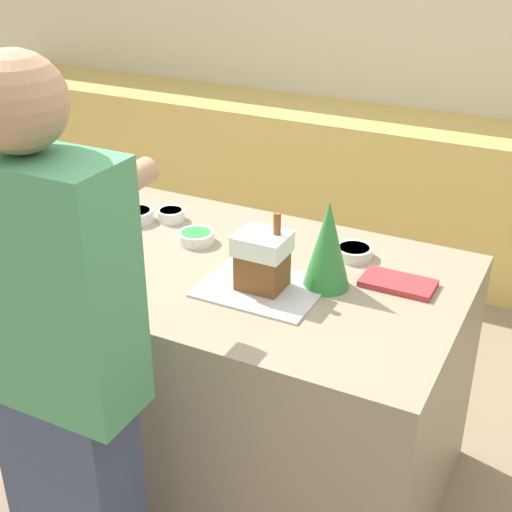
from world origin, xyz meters
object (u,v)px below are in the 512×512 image
at_px(candy_bowl_behind_tray, 354,252).
at_px(candy_bowl_far_left, 196,237).
at_px(candy_bowl_front_corner, 171,215).
at_px(candy_bowl_near_tray_right, 136,215).
at_px(decorative_tree, 328,245).
at_px(gingerbread_house, 262,259).
at_px(cookbook, 398,283).
at_px(baking_tray, 262,287).
at_px(person, 60,376).

bearing_deg(candy_bowl_behind_tray, candy_bowl_far_left, -165.14).
relative_size(candy_bowl_behind_tray, candy_bowl_front_corner, 1.24).
bearing_deg(candy_bowl_near_tray_right, decorative_tree, -9.76).
bearing_deg(candy_bowl_front_corner, gingerbread_house, -30.09).
distance_m(decorative_tree, candy_bowl_front_corner, 0.78).
xyz_separation_m(decorative_tree, cookbook, (0.21, 0.11, -0.14)).
height_order(baking_tray, cookbook, cookbook).
xyz_separation_m(baking_tray, decorative_tree, (0.18, 0.11, 0.15)).
relative_size(decorative_tree, candy_bowl_front_corner, 2.81).
bearing_deg(candy_bowl_near_tray_right, baking_tray, -20.83).
distance_m(gingerbread_house, person, 0.73).
relative_size(gingerbread_house, candy_bowl_behind_tray, 1.95).
xyz_separation_m(gingerbread_house, person, (-0.26, -0.68, -0.10)).
bearing_deg(candy_bowl_behind_tray, cookbook, -33.06).
bearing_deg(candy_bowl_far_left, decorative_tree, -9.10).
bearing_deg(candy_bowl_near_tray_right, candy_bowl_far_left, -10.92).
distance_m(candy_bowl_front_corner, candy_bowl_near_tray_right, 0.14).
xyz_separation_m(candy_bowl_far_left, candy_bowl_front_corner, (-0.19, 0.13, 0.00)).
bearing_deg(candy_bowl_front_corner, person, -73.18).
bearing_deg(decorative_tree, person, -119.04).
bearing_deg(candy_bowl_behind_tray, decorative_tree, -92.71).
distance_m(decorative_tree, candy_bowl_near_tray_right, 0.88).
height_order(candy_bowl_near_tray_right, person, person).
bearing_deg(cookbook, candy_bowl_far_left, -178.62).
relative_size(gingerbread_house, candy_bowl_near_tray_right, 1.90).
distance_m(gingerbread_house, cookbook, 0.46).
relative_size(gingerbread_house, candy_bowl_far_left, 1.94).
bearing_deg(person, cookbook, 54.04).
bearing_deg(person, gingerbread_house, 68.90).
xyz_separation_m(candy_bowl_far_left, candy_bowl_near_tray_right, (-0.31, 0.06, 0.00)).
relative_size(candy_bowl_far_left, cookbook, 0.56).
bearing_deg(candy_bowl_front_corner, cookbook, -6.55).
height_order(candy_bowl_front_corner, cookbook, candy_bowl_front_corner).
bearing_deg(candy_bowl_far_left, cookbook, 1.38).
height_order(baking_tray, candy_bowl_near_tray_right, candy_bowl_near_tray_right).
xyz_separation_m(candy_bowl_near_tray_right, cookbook, (1.07, -0.04, -0.02)).
height_order(candy_bowl_behind_tray, person, person).
bearing_deg(decorative_tree, baking_tray, -147.73).
bearing_deg(decorative_tree, candy_bowl_near_tray_right, 170.24).
relative_size(cookbook, person, 0.14).
xyz_separation_m(baking_tray, candy_bowl_behind_tray, (0.19, 0.35, 0.02)).
xyz_separation_m(candy_bowl_behind_tray, candy_bowl_far_left, (-0.56, -0.15, 0.00)).
distance_m(gingerbread_house, candy_bowl_front_corner, 0.66).
distance_m(gingerbread_house, candy_bowl_behind_tray, 0.41).
xyz_separation_m(decorative_tree, candy_bowl_far_left, (-0.55, 0.09, -0.13)).
bearing_deg(gingerbread_house, baking_tray, -151.22).
bearing_deg(gingerbread_house, candy_bowl_far_left, 151.78).
bearing_deg(candy_bowl_far_left, baking_tray, -28.27).
height_order(candy_bowl_far_left, candy_bowl_front_corner, candy_bowl_front_corner).
distance_m(gingerbread_house, candy_bowl_near_tray_right, 0.74).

